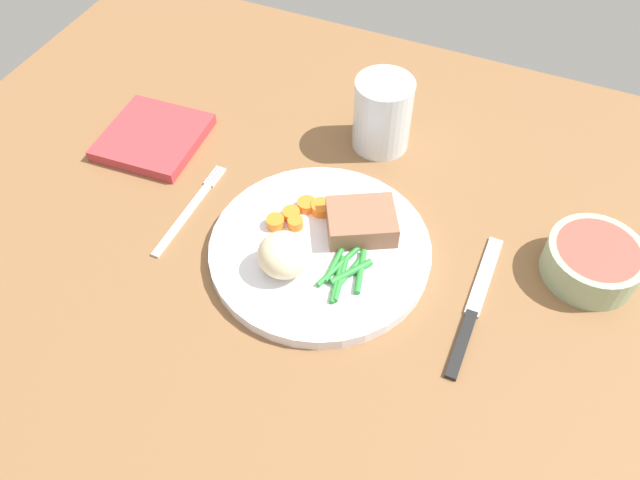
{
  "coord_description": "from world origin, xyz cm",
  "views": [
    {
      "loc": [
        18.35,
        -46.28,
        63.18
      ],
      "look_at": [
        -0.76,
        -2.25,
        4.6
      ],
      "focal_mm": 35.91,
      "sensor_mm": 36.0,
      "label": 1
    }
  ],
  "objects_px": {
    "dinner_plate": "(320,249)",
    "salad_bowl": "(593,260)",
    "water_glass": "(382,119)",
    "knife": "(474,307)",
    "meat_portion": "(361,222)",
    "fork": "(190,210)",
    "napkin": "(153,137)"
  },
  "relations": [
    {
      "from": "meat_portion",
      "to": "napkin",
      "type": "xyz_separation_m",
      "value": [
        -0.33,
        0.05,
        -0.02
      ]
    },
    {
      "from": "water_glass",
      "to": "salad_bowl",
      "type": "distance_m",
      "value": 0.33
    },
    {
      "from": "knife",
      "to": "salad_bowl",
      "type": "xyz_separation_m",
      "value": [
        0.11,
        0.1,
        0.02
      ]
    },
    {
      "from": "napkin",
      "to": "salad_bowl",
      "type": "bearing_deg",
      "value": 0.76
    },
    {
      "from": "fork",
      "to": "salad_bowl",
      "type": "relative_size",
      "value": 1.49
    },
    {
      "from": "meat_portion",
      "to": "napkin",
      "type": "relative_size",
      "value": 0.61
    },
    {
      "from": "dinner_plate",
      "to": "fork",
      "type": "xyz_separation_m",
      "value": [
        -0.18,
        -0.0,
        -0.01
      ]
    },
    {
      "from": "meat_portion",
      "to": "fork",
      "type": "xyz_separation_m",
      "value": [
        -0.22,
        -0.04,
        -0.03
      ]
    },
    {
      "from": "fork",
      "to": "knife",
      "type": "xyz_separation_m",
      "value": [
        0.37,
        -0.0,
        -0.0
      ]
    },
    {
      "from": "water_glass",
      "to": "napkin",
      "type": "distance_m",
      "value": 0.32
    },
    {
      "from": "salad_bowl",
      "to": "water_glass",
      "type": "bearing_deg",
      "value": 158.99
    },
    {
      "from": "knife",
      "to": "water_glass",
      "type": "bearing_deg",
      "value": 132.68
    },
    {
      "from": "dinner_plate",
      "to": "water_glass",
      "type": "distance_m",
      "value": 0.22
    },
    {
      "from": "dinner_plate",
      "to": "knife",
      "type": "bearing_deg",
      "value": -0.85
    },
    {
      "from": "dinner_plate",
      "to": "salad_bowl",
      "type": "relative_size",
      "value": 2.4
    },
    {
      "from": "fork",
      "to": "water_glass",
      "type": "height_order",
      "value": "water_glass"
    },
    {
      "from": "knife",
      "to": "napkin",
      "type": "relative_size",
      "value": 1.54
    },
    {
      "from": "fork",
      "to": "salad_bowl",
      "type": "height_order",
      "value": "salad_bowl"
    },
    {
      "from": "dinner_plate",
      "to": "napkin",
      "type": "bearing_deg",
      "value": 162.74
    },
    {
      "from": "water_glass",
      "to": "salad_bowl",
      "type": "relative_size",
      "value": 0.93
    },
    {
      "from": "napkin",
      "to": "dinner_plate",
      "type": "bearing_deg",
      "value": -17.26
    },
    {
      "from": "dinner_plate",
      "to": "napkin",
      "type": "xyz_separation_m",
      "value": [
        -0.3,
        0.09,
        0.0
      ]
    },
    {
      "from": "dinner_plate",
      "to": "water_glass",
      "type": "relative_size",
      "value": 2.59
    },
    {
      "from": "meat_portion",
      "to": "knife",
      "type": "xyz_separation_m",
      "value": [
        0.16,
        -0.04,
        -0.03
      ]
    },
    {
      "from": "water_glass",
      "to": "salad_bowl",
      "type": "height_order",
      "value": "water_glass"
    },
    {
      "from": "dinner_plate",
      "to": "water_glass",
      "type": "xyz_separation_m",
      "value": [
        -0.0,
        0.22,
        0.04
      ]
    },
    {
      "from": "knife",
      "to": "napkin",
      "type": "bearing_deg",
      "value": 170.23
    },
    {
      "from": "water_glass",
      "to": "salad_bowl",
      "type": "xyz_separation_m",
      "value": [
        0.3,
        -0.12,
        -0.02
      ]
    },
    {
      "from": "dinner_plate",
      "to": "fork",
      "type": "relative_size",
      "value": 1.61
    },
    {
      "from": "salad_bowl",
      "to": "napkin",
      "type": "height_order",
      "value": "salad_bowl"
    },
    {
      "from": "meat_portion",
      "to": "water_glass",
      "type": "xyz_separation_m",
      "value": [
        -0.04,
        0.17,
        0.01
      ]
    },
    {
      "from": "water_glass",
      "to": "knife",
      "type": "bearing_deg",
      "value": -48.55
    }
  ]
}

